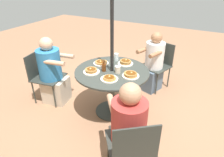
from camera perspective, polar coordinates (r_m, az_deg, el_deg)
ground_plane at (r=3.37m, az=0.00°, el=-9.18°), size 12.00×12.00×0.00m
patio_table at (r=3.03m, az=0.00°, el=0.00°), size 1.11×1.11×0.75m
umbrella_pole at (r=2.79m, az=0.00°, el=11.33°), size 0.05×0.05×2.47m
patio_chair_north at (r=2.14m, az=5.65°, el=-18.53°), size 0.66×0.66×0.87m
diner_north at (r=2.25m, az=4.51°, el=-15.06°), size 0.58×0.60×1.14m
patio_chair_east at (r=3.95m, az=13.11°, el=4.53°), size 0.60×0.60×0.87m
diner_east at (r=3.81m, az=11.61°, el=3.93°), size 0.46×0.55×1.12m
patio_chair_south at (r=3.61m, az=-18.99°, el=1.31°), size 0.55×0.55×0.87m
diner_south at (r=3.50m, az=-16.66°, el=1.22°), size 0.59×0.45×1.16m
pancake_plate_a at (r=2.92m, az=-5.94°, el=2.17°), size 0.24×0.24×0.07m
pancake_plate_b at (r=3.18m, az=3.87°, el=4.61°), size 0.24×0.24×0.08m
pancake_plate_c at (r=2.81m, az=5.36°, el=1.05°), size 0.24×0.24×0.06m
pancake_plate_d at (r=2.72m, az=-0.77°, el=0.01°), size 0.24×0.24×0.05m
pancake_plate_e at (r=3.19m, az=-3.16°, el=4.52°), size 0.24×0.24×0.05m
syrup_bottle at (r=2.94m, az=-2.38°, el=3.26°), size 0.09×0.06×0.16m
coffee_cup at (r=2.89m, az=1.63°, el=2.62°), size 0.08×0.08×0.10m
drinking_glass_a at (r=3.29m, az=1.25°, el=6.15°), size 0.07×0.07×0.12m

